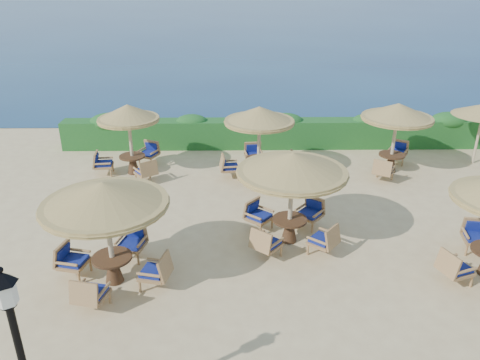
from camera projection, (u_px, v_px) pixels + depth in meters
ground at (292, 230)px, 13.77m from camera, size 120.00×120.00×0.00m
sea at (243, 19)px, 77.78m from camera, size 160.00×160.00×0.00m
hedge at (274, 134)px, 20.11m from camera, size 18.00×0.90×1.20m
cafe_set_0 at (106, 214)px, 10.71m from camera, size 2.95×2.95×2.65m
cafe_set_1 at (292, 180)px, 12.44m from camera, size 2.99×2.99×2.65m
cafe_set_3 at (129, 129)px, 16.96m from camera, size 2.55×2.76×2.65m
cafe_set_4 at (259, 131)px, 16.70m from camera, size 2.87×2.87×2.65m
cafe_set_5 at (396, 122)px, 17.01m from camera, size 2.60×2.76×2.65m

